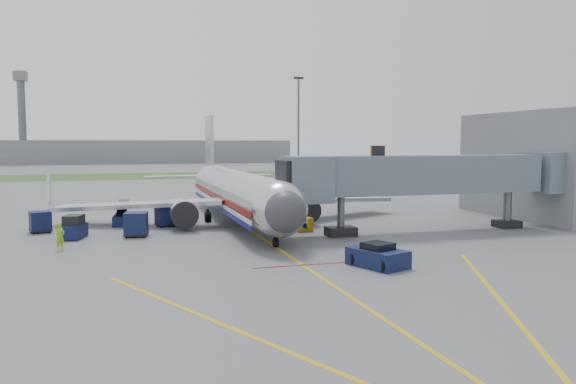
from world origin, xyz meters
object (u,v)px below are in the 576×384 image
object	(u,v)px
airliner	(237,192)
baggage_tug	(74,228)
ramp_worker	(60,236)
pushback_tug	(378,257)
belt_loader	(122,219)

from	to	relation	value
airliner	baggage_tug	xyz separation A→B (m)	(-13.45, -5.61, -1.87)
ramp_worker	baggage_tug	bearing A→B (deg)	31.55
baggage_tug	airliner	bearing A→B (deg)	22.65
baggage_tug	ramp_worker	xyz separation A→B (m)	(-0.51, -4.77, 0.17)
airliner	pushback_tug	size ratio (longest dim) A/B	9.32
pushback_tug	baggage_tug	world-z (taller)	baggage_tug
pushback_tug	belt_loader	xyz separation A→B (m)	(-14.00, 21.59, -0.08)
pushback_tug	baggage_tug	bearing A→B (deg)	138.96
belt_loader	baggage_tug	bearing A→B (deg)	-118.33
pushback_tug	airliner	bearing A→B (deg)	100.88
baggage_tug	belt_loader	distance (m)	7.28
airliner	baggage_tug	distance (m)	14.70
baggage_tug	belt_loader	bearing A→B (deg)	61.67
airliner	baggage_tug	bearing A→B (deg)	-157.35
belt_loader	ramp_worker	size ratio (longest dim) A/B	2.22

